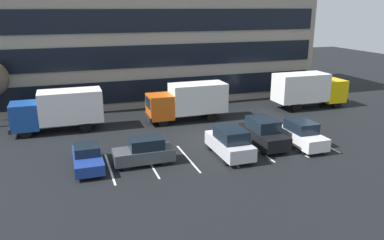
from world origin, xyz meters
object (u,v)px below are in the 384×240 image
(box_truck_blue, at_px, (59,109))
(suv_silver, at_px, (230,142))
(suv_charcoal, at_px, (144,151))
(sedan_navy, at_px, (87,157))
(suv_black, at_px, (263,133))
(box_truck_orange, at_px, (188,100))
(box_truck_yellow, at_px, (309,88))
(suv_white, at_px, (302,134))

(box_truck_blue, relative_size, suv_silver, 1.61)
(suv_charcoal, bearing_deg, sedan_navy, 171.66)
(box_truck_blue, xyz_separation_m, suv_black, (15.07, -9.06, -0.97))
(box_truck_orange, height_order, suv_silver, box_truck_orange)
(box_truck_yellow, bearing_deg, suv_black, -139.31)
(box_truck_orange, distance_m, suv_white, 11.45)
(box_truck_orange, bearing_deg, box_truck_yellow, 1.73)
(suv_silver, bearing_deg, suv_white, 0.30)
(suv_black, xyz_separation_m, suv_white, (2.76, -1.09, -0.07))
(suv_charcoal, distance_m, suv_silver, 6.25)
(suv_charcoal, xyz_separation_m, suv_black, (9.61, 0.54, 0.14))
(suv_charcoal, bearing_deg, box_truck_yellow, 25.33)
(box_truck_orange, relative_size, sedan_navy, 1.72)
(box_truck_orange, relative_size, suv_charcoal, 1.84)
(box_truck_orange, bearing_deg, box_truck_blue, 177.28)
(suv_silver, height_order, suv_black, suv_black)
(sedan_navy, relative_size, suv_silver, 0.93)
(box_truck_yellow, bearing_deg, suv_silver, -143.88)
(box_truck_blue, xyz_separation_m, box_truck_yellow, (25.44, -0.14, 0.11))
(sedan_navy, bearing_deg, box_truck_orange, 40.25)
(box_truck_blue, height_order, suv_silver, box_truck_blue)
(box_truck_blue, xyz_separation_m, box_truck_orange, (11.67, -0.55, -0.02))
(suv_black, height_order, suv_white, suv_black)
(suv_white, bearing_deg, sedan_navy, 176.07)
(sedan_navy, bearing_deg, suv_white, -3.93)
(box_truck_blue, distance_m, suv_white, 20.54)
(box_truck_yellow, distance_m, suv_silver, 17.08)
(box_truck_yellow, distance_m, suv_white, 12.63)
(suv_charcoal, xyz_separation_m, suv_white, (12.37, -0.55, 0.07))
(box_truck_blue, relative_size, suv_white, 1.72)
(box_truck_yellow, relative_size, suv_black, 1.69)
(box_truck_orange, bearing_deg, suv_silver, -89.99)
(box_truck_orange, distance_m, suv_silver, 9.68)
(box_truck_blue, height_order, box_truck_yellow, box_truck_yellow)
(box_truck_orange, xyz_separation_m, suv_white, (6.16, -9.60, -1.02))
(box_truck_yellow, distance_m, box_truck_orange, 13.78)
(sedan_navy, bearing_deg, suv_charcoal, -8.34)
(suv_black, bearing_deg, sedan_navy, 179.92)
(box_truck_blue, bearing_deg, box_truck_orange, -2.72)
(suv_black, bearing_deg, suv_charcoal, -176.79)
(suv_black, bearing_deg, suv_white, -21.59)
(suv_charcoal, bearing_deg, suv_silver, -5.39)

